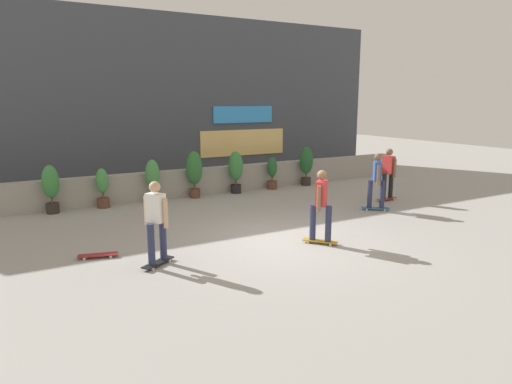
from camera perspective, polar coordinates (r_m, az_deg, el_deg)
ground_plane at (r=10.63m, az=3.99°, el=-6.17°), size 48.00×48.00×0.00m
planter_wall at (r=15.74m, az=-8.06°, el=1.25°), size 18.00×0.40×0.90m
building_backdrop at (r=19.28m, az=-12.71°, el=11.31°), size 20.00×2.08×6.50m
potted_plant_0 at (r=14.25m, az=-24.33°, el=0.71°), size 0.47×0.47×1.41m
potted_plant_1 at (r=14.46m, az=-18.69°, el=0.60°), size 0.37×0.37×1.20m
potted_plant_2 at (r=14.79m, az=-12.83°, el=1.70°), size 0.45×0.45×1.37m
potted_plant_3 at (r=15.22m, az=-7.75°, el=2.68°), size 0.54×0.54×1.56m
potted_plant_4 at (r=15.86m, az=-2.55°, el=2.89°), size 0.50×0.50×1.47m
potted_plant_5 at (r=16.61m, az=2.03°, el=2.48°), size 0.36×0.36×1.18m
potted_plant_6 at (r=17.41m, az=6.33°, el=3.61°), size 0.50×0.50×1.47m
skater_by_wall_left at (r=13.80m, az=14.92°, el=1.60°), size 0.77×0.63×1.70m
skater_foreground at (r=9.05m, az=-12.40°, el=-3.39°), size 0.78×0.61×1.70m
skater_far_left at (r=15.21m, az=16.25°, el=2.42°), size 0.82×0.55×1.70m
skater_by_wall_right at (r=10.29m, az=8.16°, el=-1.43°), size 0.66×0.75×1.70m
skateboard_near_camera at (r=10.07m, az=-19.21°, el=-7.46°), size 0.82×0.41×0.08m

